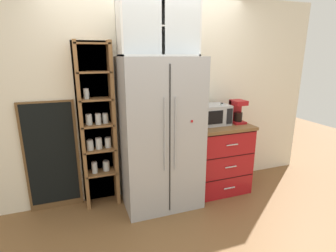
{
  "coord_description": "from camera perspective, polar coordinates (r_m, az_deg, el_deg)",
  "views": [
    {
      "loc": [
        -0.92,
        -2.81,
        1.82
      ],
      "look_at": [
        0.1,
        0.02,
        0.99
      ],
      "focal_mm": 27.78,
      "sensor_mm": 36.0,
      "label": 1
    }
  ],
  "objects": [
    {
      "name": "bottle_clear",
      "position": [
        3.47,
        11.67,
        2.39
      ],
      "size": [
        0.06,
        0.06,
        0.29
      ],
      "color": "silver",
      "rests_on": "counter_cabinet"
    },
    {
      "name": "bottle_green",
      "position": [
        3.48,
        11.57,
        2.42
      ],
      "size": [
        0.07,
        0.07,
        0.29
      ],
      "color": "#285B33",
      "rests_on": "counter_cabinet"
    },
    {
      "name": "counter_cabinet",
      "position": [
        3.65,
        11.11,
        -6.69
      ],
      "size": [
        0.75,
        0.6,
        0.93
      ],
      "color": "#A8161C",
      "rests_on": "ground"
    },
    {
      "name": "refrigerator",
      "position": [
        3.12,
        -1.73,
        -1.76
      ],
      "size": [
        0.92,
        0.69,
        1.8
      ],
      "color": "#ADAFB5",
      "rests_on": "ground"
    },
    {
      "name": "microwave",
      "position": [
        3.45,
        9.55,
        2.49
      ],
      "size": [
        0.44,
        0.33,
        0.26
      ],
      "color": "#ADAFB5",
      "rests_on": "counter_cabinet"
    },
    {
      "name": "chalkboard_menu",
      "position": [
        3.36,
        -24.14,
        -6.11
      ],
      "size": [
        0.6,
        0.04,
        1.32
      ],
      "color": "brown",
      "rests_on": "ground"
    },
    {
      "name": "mug_navy",
      "position": [
        3.48,
        11.64,
        1.05
      ],
      "size": [
        0.12,
        0.09,
        0.09
      ],
      "color": "navy",
      "rests_on": "counter_cabinet"
    },
    {
      "name": "ground_plane",
      "position": [
        3.48,
        -1.51,
        -16.2
      ],
      "size": [
        10.57,
        10.57,
        0.0
      ],
      "primitive_type": "plane",
      "color": "brown"
    },
    {
      "name": "upper_cabinet",
      "position": [
        3.04,
        -2.22,
        20.81
      ],
      "size": [
        0.88,
        0.32,
        0.61
      ],
      "color": "silver",
      "rests_on": "refrigerator"
    },
    {
      "name": "mug_sage",
      "position": [
        3.46,
        11.88,
        0.93
      ],
      "size": [
        0.12,
        0.09,
        0.09
      ],
      "color": "#8CA37F",
      "rests_on": "counter_cabinet"
    },
    {
      "name": "wall_back_cream",
      "position": [
        3.39,
        -3.82,
        6.08
      ],
      "size": [
        4.88,
        0.1,
        2.55
      ],
      "primitive_type": "cube",
      "color": "silver",
      "rests_on": "ground"
    },
    {
      "name": "coffee_maker",
      "position": [
        3.6,
        14.87,
        3.12
      ],
      "size": [
        0.17,
        0.2,
        0.31
      ],
      "color": "#A8161C",
      "rests_on": "counter_cabinet"
    },
    {
      "name": "pantry_shelf_column",
      "position": [
        3.22,
        -15.22,
        -0.03
      ],
      "size": [
        0.44,
        0.27,
        1.98
      ],
      "color": "brown",
      "rests_on": "ground"
    }
  ]
}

